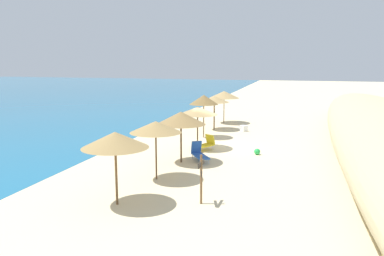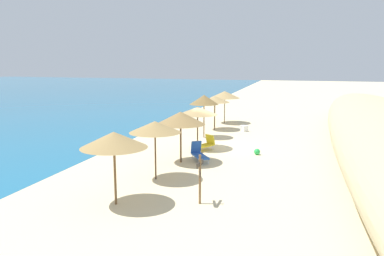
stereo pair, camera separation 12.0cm
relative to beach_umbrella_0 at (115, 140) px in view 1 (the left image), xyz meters
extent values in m
plane|color=beige|center=(10.65, -1.47, -2.46)|extent=(160.00, 160.00, 0.00)
cylinder|color=brown|center=(0.00, 0.00, -1.30)|extent=(0.09, 0.09, 2.32)
cone|color=#9E7F4C|center=(0.00, 0.00, 0.01)|extent=(2.47, 2.47, 0.59)
cylinder|color=brown|center=(3.35, -0.29, -1.31)|extent=(0.08, 0.08, 2.30)
cone|color=#9E7F4C|center=(3.35, -0.29, -0.06)|extent=(2.31, 2.31, 0.51)
cylinder|color=brown|center=(6.50, -0.48, -1.37)|extent=(0.09, 0.09, 2.18)
cone|color=olive|center=(6.50, -0.48, -0.10)|extent=(2.56, 2.56, 0.66)
cylinder|color=brown|center=(9.91, -0.46, -1.35)|extent=(0.08, 0.08, 2.23)
cone|color=tan|center=(9.91, -0.46, -0.15)|extent=(2.40, 2.40, 0.45)
cylinder|color=brown|center=(13.32, 0.02, -1.23)|extent=(0.08, 0.08, 2.46)
cone|color=olive|center=(13.32, 0.02, 0.17)|extent=(1.98, 1.98, 0.65)
cylinder|color=brown|center=(16.58, 0.01, -1.33)|extent=(0.10, 0.10, 2.27)
cone|color=tan|center=(16.58, 0.01, -0.11)|extent=(2.27, 2.27, 0.46)
cylinder|color=brown|center=(19.93, -0.09, -1.32)|extent=(0.07, 0.07, 2.28)
cone|color=tan|center=(19.93, -0.09, -0.04)|extent=(2.54, 2.54, 0.59)
cube|color=yellow|center=(9.45, -0.94, -2.16)|extent=(1.37, 1.18, 0.07)
cube|color=yellow|center=(9.94, -1.23, -1.86)|extent=(0.51, 0.67, 0.60)
cylinder|color=silver|center=(9.16, -0.44, -2.33)|extent=(0.04, 0.04, 0.26)
cylinder|color=silver|center=(8.87, -0.92, -2.33)|extent=(0.04, 0.04, 0.26)
cylinder|color=silver|center=(10.04, -0.97, -2.33)|extent=(0.04, 0.04, 0.26)
cylinder|color=silver|center=(9.75, -1.45, -2.33)|extent=(0.04, 0.04, 0.26)
cube|color=blue|center=(6.96, -1.41, -2.18)|extent=(1.51, 1.28, 0.07)
cube|color=blue|center=(7.52, -1.03, -1.82)|extent=(0.51, 0.60, 0.70)
cylinder|color=silver|center=(6.32, -1.55, -2.34)|extent=(0.04, 0.04, 0.25)
cylinder|color=silver|center=(6.59, -1.95, -2.34)|extent=(0.04, 0.04, 0.25)
cylinder|color=silver|center=(7.33, -0.87, -2.34)|extent=(0.04, 0.04, 0.25)
cylinder|color=silver|center=(7.60, -1.26, -2.34)|extent=(0.04, 0.04, 0.25)
cylinder|color=brown|center=(0.92, -3.00, -1.52)|extent=(0.09, 0.09, 1.89)
cube|color=#332D28|center=(0.92, -3.00, -0.91)|extent=(0.84, 0.04, 0.18)
cube|color=#332D28|center=(0.92, -3.00, -1.25)|extent=(0.70, 0.24, 0.16)
sphere|color=green|center=(9.29, -4.13, -2.29)|extent=(0.35, 0.35, 0.35)
cube|color=white|center=(16.53, -2.28, -2.25)|extent=(0.66, 0.66, 0.43)
camera|label=1|loc=(-12.79, -6.53, 2.90)|focal=37.02mm
camera|label=2|loc=(-12.76, -6.64, 2.90)|focal=37.02mm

